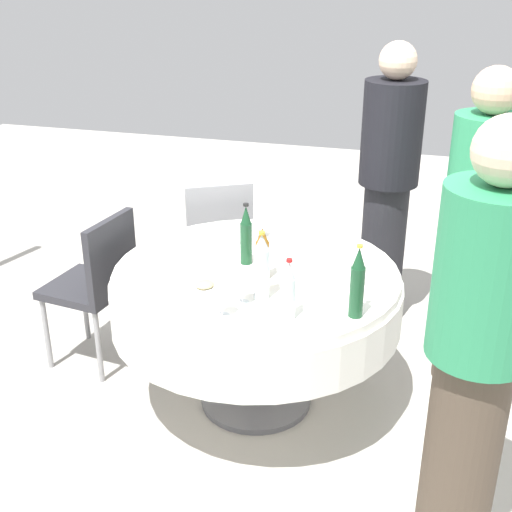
{
  "coord_description": "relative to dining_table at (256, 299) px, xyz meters",
  "views": [
    {
      "loc": [
        -2.75,
        -0.79,
        2.1
      ],
      "look_at": [
        0.0,
        0.0,
        0.81
      ],
      "focal_mm": 47.31,
      "sensor_mm": 36.0,
      "label": 1
    }
  ],
  "objects": [
    {
      "name": "ground_plane",
      "position": [
        0.0,
        0.0,
        -0.59
      ],
      "size": [
        10.0,
        10.0,
        0.0
      ],
      "primitive_type": "plane",
      "color": "#B7B2A8"
    },
    {
      "name": "wine_glass_far",
      "position": [
        -0.33,
        -0.03,
        0.25
      ],
      "size": [
        0.07,
        0.07,
        0.15
      ],
      "color": "white",
      "rests_on": "dining_table"
    },
    {
      "name": "bottle_dark_green_far",
      "position": [
        0.07,
        0.07,
        0.29
      ],
      "size": [
        0.06,
        0.06,
        0.3
      ],
      "color": "#194728",
      "rests_on": "dining_table"
    },
    {
      "name": "person_rear",
      "position": [
        1.02,
        -0.5,
        0.29
      ],
      "size": [
        0.34,
        0.34,
        1.68
      ],
      "rotation": [
        0.0,
        0.0,
        4.26
      ],
      "color": "#26262B",
      "rests_on": "ground_plane"
    },
    {
      "name": "chair_front",
      "position": [
        0.12,
        0.91,
        -0.07
      ],
      "size": [
        0.45,
        0.45,
        0.87
      ],
      "rotation": [
        0.0,
        0.0,
        -0.13
      ],
      "color": "#2D2D33",
      "rests_on": "ground_plane"
    },
    {
      "name": "bottle_clear_rear",
      "position": [
        -0.4,
        -0.25,
        0.27
      ],
      "size": [
        0.06,
        0.06,
        0.27
      ],
      "color": "silver",
      "rests_on": "dining_table"
    },
    {
      "name": "bottle_dark_green_mid",
      "position": [
        -0.3,
        -0.51,
        0.3
      ],
      "size": [
        0.06,
        0.06,
        0.32
      ],
      "color": "#194728",
      "rests_on": "dining_table"
    },
    {
      "name": "bottle_clear_right",
      "position": [
        -0.26,
        -0.1,
        0.29
      ],
      "size": [
        0.07,
        0.07,
        0.31
      ],
      "color": "silver",
      "rests_on": "dining_table"
    },
    {
      "name": "plate_inner",
      "position": [
        0.29,
        0.29,
        0.16
      ],
      "size": [
        0.24,
        0.24,
        0.02
      ],
      "color": "white",
      "rests_on": "dining_table"
    },
    {
      "name": "spoon_rear",
      "position": [
        0.12,
        -0.12,
        0.15
      ],
      "size": [
        0.13,
        0.15,
        0.0
      ],
      "primitive_type": "cube",
      "rotation": [
        0.0,
        0.0,
        0.88
      ],
      "color": "silver",
      "rests_on": "dining_table"
    },
    {
      "name": "wine_glass_west",
      "position": [
        -0.46,
        0.01,
        0.25
      ],
      "size": [
        0.06,
        0.06,
        0.14
      ],
      "color": "white",
      "rests_on": "dining_table"
    },
    {
      "name": "person_right",
      "position": [
        -0.76,
        -0.96,
        0.3
      ],
      "size": [
        0.34,
        0.34,
        1.69
      ],
      "rotation": [
        0.0,
        0.0,
        2.47
      ],
      "color": "#4C3F33",
      "rests_on": "ground_plane"
    },
    {
      "name": "plate_north",
      "position": [
        -0.25,
        0.16,
        0.16
      ],
      "size": [
        0.2,
        0.2,
        0.04
      ],
      "color": "white",
      "rests_on": "dining_table"
    },
    {
      "name": "bottle_amber_south",
      "position": [
        -0.07,
        -0.05,
        0.27
      ],
      "size": [
        0.06,
        0.06,
        0.26
      ],
      "color": "#8C5619",
      "rests_on": "dining_table"
    },
    {
      "name": "plate_east",
      "position": [
        0.41,
        -0.15,
        0.16
      ],
      "size": [
        0.25,
        0.25,
        0.02
      ],
      "color": "white",
      "rests_on": "dining_table"
    },
    {
      "name": "dining_table",
      "position": [
        0.0,
        0.0,
        0.0
      ],
      "size": [
        1.38,
        1.38,
        0.74
      ],
      "color": "white",
      "rests_on": "ground_plane"
    },
    {
      "name": "person_south",
      "position": [
        0.52,
        -0.98,
        0.27
      ],
      "size": [
        0.34,
        0.34,
        1.65
      ],
      "rotation": [
        0.0,
        0.0,
        3.63
      ],
      "color": "#4C3F33",
      "rests_on": "ground_plane"
    },
    {
      "name": "chair_west",
      "position": [
        0.88,
        0.5,
        -0.07
      ],
      "size": [
        0.55,
        0.55,
        0.87
      ],
      "rotation": [
        0.0,
        0.0,
        -1.05
      ],
      "color": "#99999E",
      "rests_on": "ground_plane"
    },
    {
      "name": "wine_glass_mid",
      "position": [
        0.38,
        0.09,
        0.25
      ],
      "size": [
        0.06,
        0.06,
        0.15
      ],
      "color": "white",
      "rests_on": "dining_table"
    },
    {
      "name": "plate_left",
      "position": [
        0.01,
        -0.41,
        0.16
      ],
      "size": [
        0.22,
        0.22,
        0.02
      ],
      "color": "white",
      "rests_on": "dining_table"
    }
  ]
}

